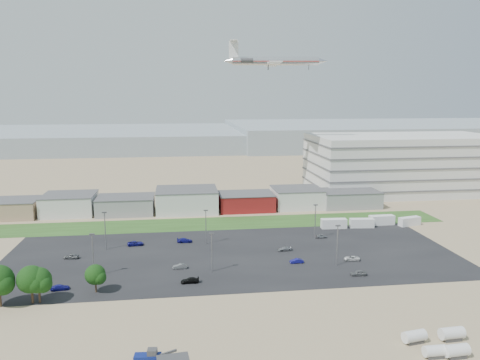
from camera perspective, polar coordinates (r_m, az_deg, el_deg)
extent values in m
plane|color=#977C60|center=(107.61, -2.37, -12.73)|extent=(700.00, 700.00, 0.00)
cube|color=black|center=(126.66, -0.93, -9.13)|extent=(120.00, 50.00, 0.01)
cube|color=#2A491B|center=(156.69, -4.13, -5.34)|extent=(160.00, 16.00, 0.02)
cube|color=silver|center=(219.44, 19.25, 1.92)|extent=(80.00, 40.00, 25.00)
imported|color=silver|center=(125.91, 13.46, -9.27)|extent=(4.24, 2.35, 1.12)
imported|color=navy|center=(121.55, 6.92, -9.76)|extent=(3.48, 1.23, 1.15)
imported|color=#595B5E|center=(116.27, 14.24, -10.92)|extent=(3.87, 1.77, 1.29)
imported|color=black|center=(109.30, -6.13, -12.07)|extent=(4.17, 1.71, 1.21)
imported|color=#595B5E|center=(117.99, -7.33, -10.40)|extent=(3.53, 1.31, 1.15)
imported|color=#595B5E|center=(131.38, -19.89, -8.74)|extent=(3.97, 1.94, 1.30)
imported|color=navy|center=(137.80, -6.77, -7.31)|extent=(4.45, 1.98, 1.27)
imported|color=#A5A5AA|center=(143.06, 9.92, -6.77)|extent=(3.25, 1.34, 1.10)
imported|color=navy|center=(137.39, -12.62, -7.55)|extent=(4.66, 2.43, 1.25)
imported|color=navy|center=(112.27, -21.08, -12.12)|extent=(4.22, 2.17, 1.17)
imported|color=#A5A5AA|center=(130.29, 5.43, -8.36)|extent=(3.99, 1.91, 1.12)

